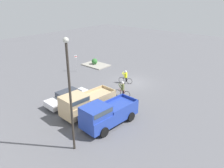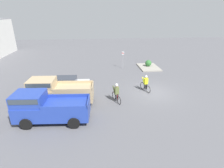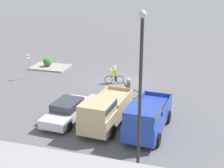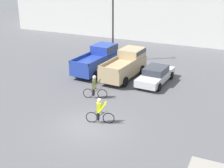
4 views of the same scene
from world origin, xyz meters
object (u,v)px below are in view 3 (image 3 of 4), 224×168
(pickup_truck_1, at_px, (105,110))
(pickup_truck_0, at_px, (147,117))
(shrub, at_px, (47,62))
(cyclist_1, at_px, (128,88))
(sedan_0, at_px, (68,110))
(cyclist_0, at_px, (115,75))
(fire_lane_sign, at_px, (29,63))
(lamppost, at_px, (140,84))

(pickup_truck_1, bearing_deg, pickup_truck_0, 175.50)
(pickup_truck_1, xyz_separation_m, shrub, (9.93, -11.17, -0.56))
(pickup_truck_1, distance_m, cyclist_1, 5.15)
(sedan_0, distance_m, shrub, 13.00)
(pickup_truck_0, relative_size, pickup_truck_1, 0.97)
(cyclist_1, bearing_deg, cyclist_0, -57.75)
(pickup_truck_0, xyz_separation_m, cyclist_1, (2.50, -5.35, -0.27))
(pickup_truck_1, distance_m, shrub, 14.96)
(fire_lane_sign, height_order, shrub, fire_lane_sign)
(pickup_truck_1, height_order, cyclist_1, pickup_truck_1)
(pickup_truck_1, relative_size, shrub, 6.11)
(cyclist_0, xyz_separation_m, shrub, (8.19, -2.80, -0.22))
(pickup_truck_1, distance_m, fire_lane_sign, 12.22)
(pickup_truck_0, distance_m, pickup_truck_1, 2.81)
(pickup_truck_1, relative_size, lamppost, 0.69)
(cyclist_1, distance_m, lamppost, 10.15)
(lamppost, bearing_deg, cyclist_1, -73.32)
(fire_lane_sign, xyz_separation_m, shrub, (0.17, -3.83, -0.92))
(pickup_truck_0, distance_m, lamppost, 5.05)
(sedan_0, height_order, cyclist_0, cyclist_0)
(cyclist_1, relative_size, lamppost, 0.22)
(cyclist_1, height_order, fire_lane_sign, fire_lane_sign)
(pickup_truck_1, distance_m, lamppost, 6.02)
(lamppost, distance_m, shrub, 20.27)
(fire_lane_sign, distance_m, shrub, 3.94)
(sedan_0, relative_size, cyclist_1, 2.73)
(pickup_truck_1, height_order, sedan_0, pickup_truck_1)
(cyclist_1, relative_size, fire_lane_sign, 0.70)
(fire_lane_sign, relative_size, lamppost, 0.32)
(sedan_0, relative_size, fire_lane_sign, 1.91)
(sedan_0, distance_m, lamppost, 8.17)
(cyclist_0, distance_m, lamppost, 13.71)
(fire_lane_sign, bearing_deg, pickup_truck_1, 143.07)
(cyclist_1, bearing_deg, sedan_0, 57.48)
(sedan_0, xyz_separation_m, cyclist_1, (-3.07, -4.82, 0.21))
(fire_lane_sign, bearing_deg, shrub, -87.44)
(cyclist_0, relative_size, fire_lane_sign, 0.68)
(lamppost, bearing_deg, pickup_truck_1, -52.44)
(pickup_truck_1, bearing_deg, cyclist_1, -93.34)
(cyclist_1, bearing_deg, shrub, -30.54)
(pickup_truck_0, distance_m, fire_lane_sign, 14.66)
(pickup_truck_0, bearing_deg, shrub, -41.82)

